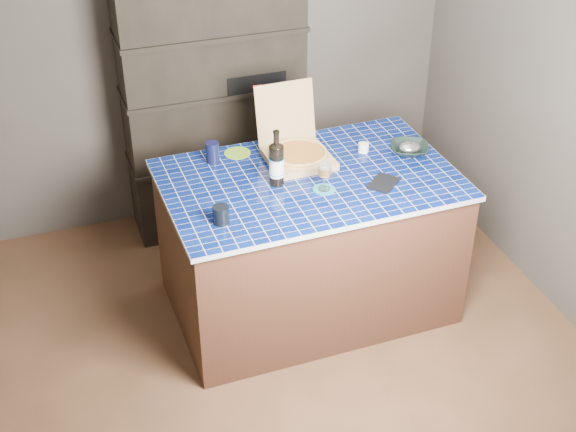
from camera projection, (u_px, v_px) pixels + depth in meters
name	position (u px, v px, depth m)	size (l,w,h in m)	color
room	(287.00, 169.00, 4.05)	(3.50, 3.50, 3.50)	brown
shelving_unit	(214.00, 107.00, 5.45)	(1.20, 0.41, 1.80)	black
kitchen_island	(308.00, 243.00, 4.87)	(1.71, 1.11, 0.93)	#3F2218
pizza_box	(297.00, 151.00, 4.76)	(0.38, 0.46, 0.40)	tan
mead_bottle	(276.00, 163.00, 4.49)	(0.09, 0.09, 0.34)	black
teal_trivet	(324.00, 189.00, 4.50)	(0.13, 0.13, 0.01)	#197482
wine_glass	(325.00, 170.00, 4.43)	(0.08, 0.08, 0.18)	white
tumbler	(221.00, 215.00, 4.20)	(0.09, 0.09, 0.10)	black
dvd_case	(384.00, 183.00, 4.55)	(0.13, 0.18, 0.01)	black
bowl	(410.00, 149.00, 4.85)	(0.23, 0.23, 0.06)	black
foil_contents	(410.00, 147.00, 4.84)	(0.13, 0.11, 0.06)	silver
white_jar	(363.00, 148.00, 4.86)	(0.06, 0.06, 0.05)	white
navy_cup	(213.00, 152.00, 4.74)	(0.08, 0.08, 0.13)	black
green_trivet	(237.00, 153.00, 4.85)	(0.16, 0.16, 0.01)	#75AF25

